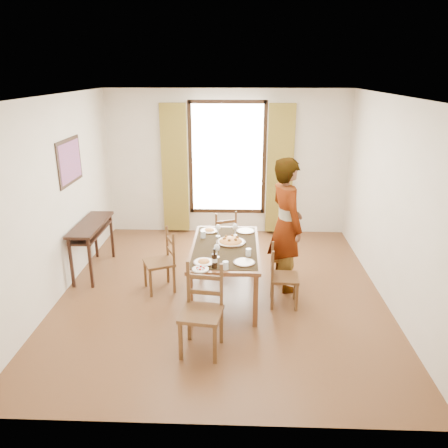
{
  "coord_description": "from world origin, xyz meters",
  "views": [
    {
      "loc": [
        0.24,
        -5.58,
        3.01
      ],
      "look_at": [
        0.03,
        0.08,
        1.0
      ],
      "focal_mm": 35.0,
      "sensor_mm": 36.0,
      "label": 1
    }
  ],
  "objects_px": {
    "man": "(286,225)",
    "pasta_platter": "(231,240)",
    "console_table": "(91,230)",
    "dining_table": "(225,251)"
  },
  "relations": [
    {
      "from": "console_table",
      "to": "dining_table",
      "type": "height_order",
      "value": "console_table"
    },
    {
      "from": "console_table",
      "to": "man",
      "type": "relative_size",
      "value": 0.63
    },
    {
      "from": "man",
      "to": "pasta_platter",
      "type": "bearing_deg",
      "value": 85.56
    },
    {
      "from": "console_table",
      "to": "dining_table",
      "type": "bearing_deg",
      "value": -19.22
    },
    {
      "from": "dining_table",
      "to": "console_table",
      "type": "bearing_deg",
      "value": 160.78
    },
    {
      "from": "man",
      "to": "pasta_platter",
      "type": "height_order",
      "value": "man"
    },
    {
      "from": "dining_table",
      "to": "pasta_platter",
      "type": "relative_size",
      "value": 4.06
    },
    {
      "from": "dining_table",
      "to": "man",
      "type": "xyz_separation_m",
      "value": [
        0.84,
        0.32,
        0.27
      ]
    },
    {
      "from": "dining_table",
      "to": "man",
      "type": "height_order",
      "value": "man"
    },
    {
      "from": "console_table",
      "to": "man",
      "type": "xyz_separation_m",
      "value": [
        2.93,
        -0.4,
        0.27
      ]
    }
  ]
}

